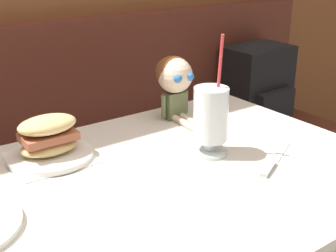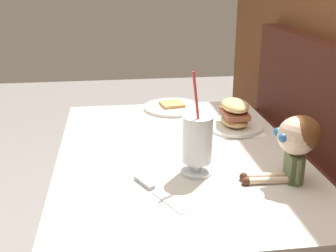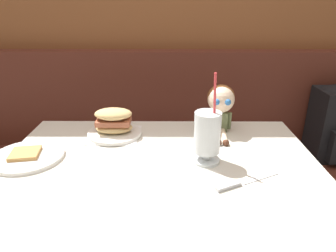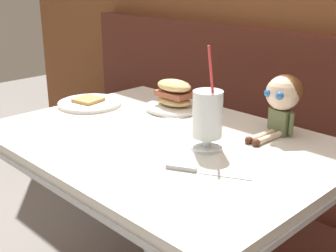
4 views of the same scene
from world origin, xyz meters
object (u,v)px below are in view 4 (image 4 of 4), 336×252
object	(u,v)px
butter_knife	(193,170)
seated_doll	(283,96)
sandwich_plate	(174,98)
toast_plate	(90,103)
milkshake_glass	(207,117)

from	to	relation	value
butter_knife	seated_doll	distance (m)	0.43
sandwich_plate	seated_doll	world-z (taller)	seated_doll
toast_plate	seated_doll	bearing A→B (deg)	19.29
seated_doll	toast_plate	bearing A→B (deg)	-160.71
sandwich_plate	seated_doll	bearing A→B (deg)	6.58
toast_plate	butter_knife	distance (m)	0.73
toast_plate	seated_doll	size ratio (longest dim) A/B	1.13
toast_plate	sandwich_plate	xyz separation A→B (m)	(0.27, 0.20, 0.04)
butter_knife	seated_doll	world-z (taller)	seated_doll
sandwich_plate	butter_knife	size ratio (longest dim) A/B	1.01
milkshake_glass	sandwich_plate	distance (m)	0.42
milkshake_glass	seated_doll	distance (m)	0.28
sandwich_plate	seated_doll	xyz separation A→B (m)	(0.44, 0.05, 0.08)
toast_plate	milkshake_glass	xyz separation A→B (m)	(0.63, -0.02, 0.09)
seated_doll	sandwich_plate	bearing A→B (deg)	-173.42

